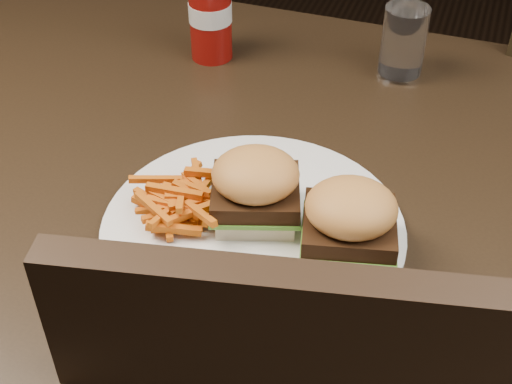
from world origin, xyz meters
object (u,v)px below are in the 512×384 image
(tumbler, at_px, (404,40))
(ketchup_bottle, at_px, (211,19))
(plate, at_px, (253,229))
(dining_table, at_px, (233,168))

(tumbler, bearing_deg, ketchup_bottle, -171.90)
(plate, xyz_separation_m, ketchup_bottle, (-0.18, 0.34, 0.06))
(ketchup_bottle, bearing_deg, tumbler, 8.10)
(dining_table, bearing_deg, tumbler, 58.26)
(dining_table, distance_m, ketchup_bottle, 0.26)
(ketchup_bottle, relative_size, tumbler, 1.26)
(dining_table, xyz_separation_m, tumbler, (0.16, 0.26, 0.08))
(dining_table, relative_size, ketchup_bottle, 9.77)
(ketchup_bottle, height_order, tumbler, ketchup_bottle)
(plate, xyz_separation_m, tumbler, (0.09, 0.38, 0.05))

